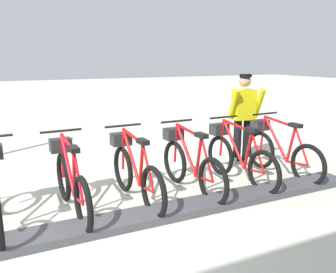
# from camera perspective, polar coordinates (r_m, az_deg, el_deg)

# --- Properties ---
(ground_plane) EXTENTS (60.00, 60.00, 0.00)m
(ground_plane) POSITION_cam_1_polar(r_m,az_deg,el_deg) (4.19, -16.91, -15.54)
(ground_plane) COLOR beige
(dock_rail_base) EXTENTS (0.44, 8.54, 0.10)m
(dock_rail_base) POSITION_cam_1_polar(r_m,az_deg,el_deg) (4.16, -16.95, -14.93)
(dock_rail_base) COLOR #47474C
(dock_rail_base) RESTS_ON ground
(bike_docked_0) EXTENTS (1.72, 0.54, 1.02)m
(bike_docked_0) POSITION_cam_1_polar(r_m,az_deg,el_deg) (6.14, 17.76, -2.20)
(bike_docked_0) COLOR black
(bike_docked_0) RESTS_ON ground
(bike_docked_1) EXTENTS (1.72, 0.54, 1.02)m
(bike_docked_1) POSITION_cam_1_polar(r_m,az_deg,el_deg) (5.61, 11.29, -3.23)
(bike_docked_1) COLOR black
(bike_docked_1) RESTS_ON ground
(bike_docked_2) EXTENTS (1.72, 0.54, 1.02)m
(bike_docked_2) POSITION_cam_1_polar(r_m,az_deg,el_deg) (5.15, 3.55, -4.41)
(bike_docked_2) COLOR black
(bike_docked_2) RESTS_ON ground
(bike_docked_3) EXTENTS (1.72, 0.54, 1.02)m
(bike_docked_3) POSITION_cam_1_polar(r_m,az_deg,el_deg) (4.82, -5.49, -5.69)
(bike_docked_3) COLOR black
(bike_docked_3) RESTS_ON ground
(bike_docked_4) EXTENTS (1.72, 0.54, 1.02)m
(bike_docked_4) POSITION_cam_1_polar(r_m,az_deg,el_deg) (4.61, -15.65, -6.95)
(bike_docked_4) COLOR black
(bike_docked_4) RESTS_ON ground
(worker_near_rack) EXTENTS (0.53, 0.67, 1.66)m
(worker_near_rack) POSITION_cam_1_polar(r_m,az_deg,el_deg) (6.68, 12.24, 3.48)
(worker_near_rack) COLOR white
(worker_near_rack) RESTS_ON ground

